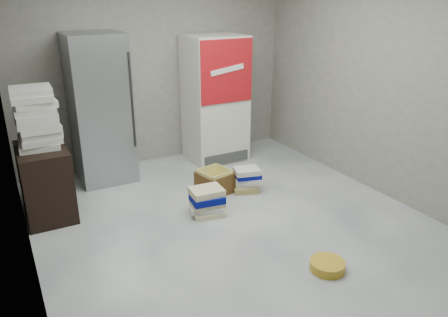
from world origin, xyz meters
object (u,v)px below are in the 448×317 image
phonebook_stack_main (247,180)px  coke_cooler (215,99)px  cardboard_box (215,183)px  wood_shelf (46,182)px  steel_fridge (100,109)px

phonebook_stack_main → coke_cooler: bearing=104.1°
cardboard_box → wood_shelf: bearing=156.9°
wood_shelf → cardboard_box: size_ratio=1.84×
wood_shelf → phonebook_stack_main: size_ratio=2.02×
cardboard_box → phonebook_stack_main: bearing=-36.2°
coke_cooler → wood_shelf: bearing=-163.7°
coke_cooler → wood_shelf: (-2.48, -0.72, -0.50)m
coke_cooler → phonebook_stack_main: coke_cooler is taller
steel_fridge → coke_cooler: (1.65, -0.01, -0.05)m
steel_fridge → cardboard_box: steel_fridge is taller
phonebook_stack_main → cardboard_box: size_ratio=0.91×
wood_shelf → coke_cooler: bearing=16.3°
steel_fridge → coke_cooler: 1.65m
steel_fridge → wood_shelf: steel_fridge is taller
coke_cooler → wood_shelf: coke_cooler is taller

